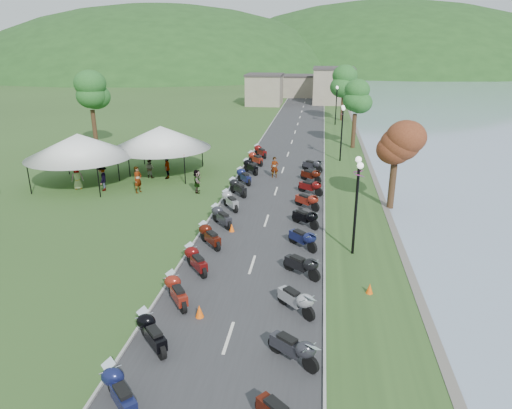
{
  "coord_description": "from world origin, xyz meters",
  "views": [
    {
      "loc": [
        3.02,
        -4.08,
        10.39
      ],
      "look_at": [
        -0.55,
        21.27,
        1.3
      ],
      "focal_mm": 32.0,
      "sensor_mm": 36.0,
      "label": 1
    }
  ],
  "objects_px": {
    "pedestrian_a": "(139,192)",
    "pedestrian_c": "(104,191)",
    "vendor_tent_main": "(162,150)",
    "pedestrian_b": "(150,178)"
  },
  "relations": [
    {
      "from": "pedestrian_a",
      "to": "pedestrian_c",
      "type": "distance_m",
      "value": 2.78
    },
    {
      "from": "pedestrian_a",
      "to": "pedestrian_b",
      "type": "relative_size",
      "value": 1.27
    },
    {
      "from": "vendor_tent_main",
      "to": "pedestrian_c",
      "type": "bearing_deg",
      "value": -118.7
    },
    {
      "from": "pedestrian_b",
      "to": "pedestrian_c",
      "type": "distance_m",
      "value": 4.39
    },
    {
      "from": "vendor_tent_main",
      "to": "pedestrian_a",
      "type": "relative_size",
      "value": 2.74
    },
    {
      "from": "vendor_tent_main",
      "to": "pedestrian_c",
      "type": "height_order",
      "value": "vendor_tent_main"
    },
    {
      "from": "pedestrian_a",
      "to": "pedestrian_b",
      "type": "bearing_deg",
      "value": 29.09
    },
    {
      "from": "pedestrian_a",
      "to": "pedestrian_b",
      "type": "xyz_separation_m",
      "value": [
        -0.56,
        3.87,
        0.0
      ]
    },
    {
      "from": "pedestrian_b",
      "to": "vendor_tent_main",
      "type": "bearing_deg",
      "value": -100.0
    },
    {
      "from": "pedestrian_a",
      "to": "pedestrian_c",
      "type": "xyz_separation_m",
      "value": [
        -2.78,
        0.08,
        0.0
      ]
    }
  ]
}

